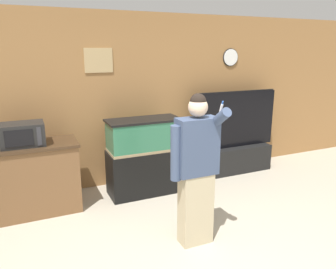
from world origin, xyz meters
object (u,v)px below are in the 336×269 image
Objects in this scene: person_standing at (196,169)px; tv_on_stand at (235,149)px; microwave at (23,134)px; counter_island at (25,180)px; aquarium_on_stand at (144,156)px.

tv_on_stand is at bearing 44.60° from person_standing.
counter_island is at bearing 140.83° from microwave.
microwave is (0.04, -0.03, 0.60)m from counter_island.
counter_island is at bearing -176.81° from tv_on_stand.
tv_on_stand is at bearing 3.77° from microwave.
tv_on_stand is (1.72, 0.20, -0.15)m from aquarium_on_stand.
person_standing is at bearing -135.40° from tv_on_stand.
tv_on_stand is (3.30, 0.22, -0.65)m from microwave.
counter_island is 0.60m from microwave.
counter_island is at bearing 138.62° from person_standing.
aquarium_on_stand is at bearing -0.62° from counter_island.
microwave is at bearing -179.51° from aquarium_on_stand.
counter_island is at bearing 179.38° from aquarium_on_stand.
microwave is at bearing -39.17° from counter_island.
microwave reaches higher than counter_island.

